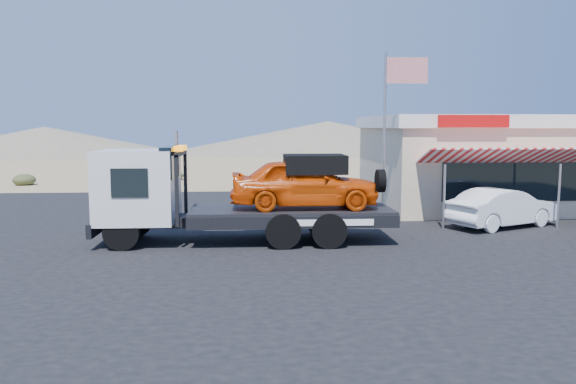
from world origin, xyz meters
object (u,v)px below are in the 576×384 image
object	(u,v)px
jerky_store	(490,161)
tow_truck	(238,191)
flagpole	(391,118)
white_sedan	(503,208)

from	to	relation	value
jerky_store	tow_truck	bearing A→B (deg)	-146.20
jerky_store	flagpole	bearing A→B (deg)	-141.21
tow_truck	flagpole	world-z (taller)	flagpole
tow_truck	flagpole	distance (m)	6.41
tow_truck	white_sedan	distance (m)	9.30
tow_truck	jerky_store	world-z (taller)	jerky_store
tow_truck	flagpole	size ratio (longest dim) A/B	1.44
white_sedan	flagpole	xyz separation A→B (m)	(-3.74, 0.93, 3.07)
white_sedan	jerky_store	size ratio (longest dim) A/B	0.39
jerky_store	flagpole	size ratio (longest dim) A/B	1.73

